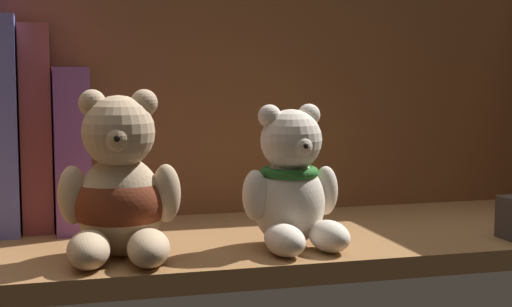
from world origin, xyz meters
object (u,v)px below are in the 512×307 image
(book_8, at_px, (70,146))
(book_7, at_px, (35,127))
(book_6, at_px, (8,124))
(teddy_bear_larger, at_px, (120,192))
(teddy_bear_smaller, at_px, (292,187))

(book_8, bearing_deg, book_7, 180.00)
(book_6, bearing_deg, teddy_bear_larger, -59.67)
(teddy_bear_smaller, bearing_deg, book_7, 144.03)
(book_8, bearing_deg, teddy_bear_smaller, -40.55)
(teddy_bear_larger, distance_m, teddy_bear_smaller, 0.16)
(book_6, bearing_deg, book_8, 0.00)
(book_6, bearing_deg, teddy_bear_smaller, -32.94)
(book_7, height_order, teddy_bear_smaller, book_7)
(teddy_bear_larger, xyz_separation_m, teddy_bear_smaller, (0.16, -0.00, -0.00))
(book_7, relative_size, teddy_bear_smaller, 1.58)
(book_8, height_order, teddy_bear_smaller, book_8)
(book_6, bearing_deg, book_7, 0.00)
(book_6, height_order, book_7, book_6)
(book_8, relative_size, teddy_bear_smaller, 1.26)
(book_7, bearing_deg, teddy_bear_smaller, -35.97)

